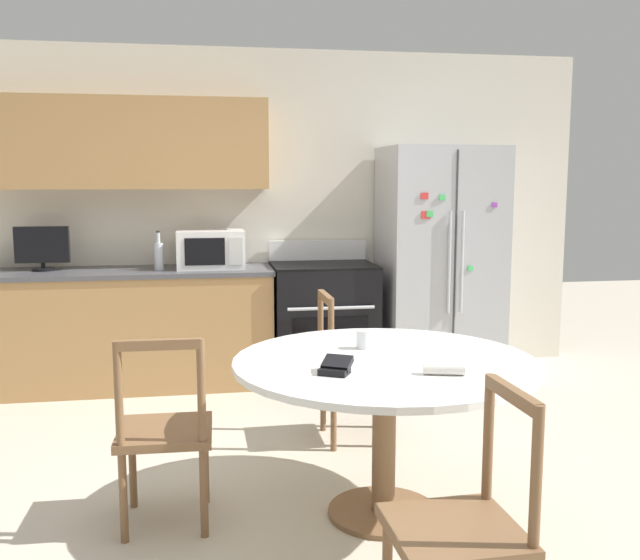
# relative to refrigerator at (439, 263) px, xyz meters

# --- Properties ---
(ground_plane) EXTENTS (14.00, 14.00, 0.00)m
(ground_plane) POSITION_rel_refrigerator_xyz_m (-1.33, -2.23, -0.91)
(ground_plane) COLOR beige
(back_wall) EXTENTS (5.20, 0.44, 2.60)m
(back_wall) POSITION_rel_refrigerator_xyz_m (-1.63, 0.36, 0.53)
(back_wall) COLOR silver
(back_wall) RESTS_ON ground_plane
(kitchen_counter) EXTENTS (2.20, 0.64, 0.90)m
(kitchen_counter) POSITION_rel_refrigerator_xyz_m (-2.44, 0.06, -0.46)
(kitchen_counter) COLOR #AD7F4C
(kitchen_counter) RESTS_ON ground_plane
(refrigerator) EXTENTS (0.90, 0.73, 1.83)m
(refrigerator) POSITION_rel_refrigerator_xyz_m (0.00, 0.00, 0.00)
(refrigerator) COLOR #B2B5BA
(refrigerator) RESTS_ON ground_plane
(oven_range) EXTENTS (0.79, 0.68, 1.08)m
(oven_range) POSITION_rel_refrigerator_xyz_m (-0.93, 0.04, -0.44)
(oven_range) COLOR black
(oven_range) RESTS_ON ground_plane
(microwave) EXTENTS (0.51, 0.37, 0.29)m
(microwave) POSITION_rel_refrigerator_xyz_m (-1.80, 0.08, 0.13)
(microwave) COLOR white
(microwave) RESTS_ON kitchen_counter
(countertop_tv) EXTENTS (0.39, 0.16, 0.33)m
(countertop_tv) POSITION_rel_refrigerator_xyz_m (-3.03, 0.11, 0.16)
(countertop_tv) COLOR black
(countertop_tv) RESTS_ON kitchen_counter
(counter_bottle) EXTENTS (0.07, 0.07, 0.29)m
(counter_bottle) POSITION_rel_refrigerator_xyz_m (-2.19, 0.01, 0.10)
(counter_bottle) COLOR silver
(counter_bottle) RESTS_ON kitchen_counter
(dining_table) EXTENTS (1.40, 1.40, 0.75)m
(dining_table) POSITION_rel_refrigerator_xyz_m (-1.05, -2.32, -0.28)
(dining_table) COLOR white
(dining_table) RESTS_ON ground_plane
(dining_chair_near) EXTENTS (0.43, 0.43, 0.90)m
(dining_chair_near) POSITION_rel_refrigerator_xyz_m (-1.05, -3.33, -0.48)
(dining_chair_near) COLOR brown
(dining_chair_near) RESTS_ON ground_plane
(dining_chair_far) EXTENTS (0.42, 0.42, 0.90)m
(dining_chair_far) POSITION_rel_refrigerator_xyz_m (-1.00, -1.32, -0.48)
(dining_chair_far) COLOR brown
(dining_chair_far) RESTS_ON ground_plane
(dining_chair_left) EXTENTS (0.43, 0.43, 0.90)m
(dining_chair_left) POSITION_rel_refrigerator_xyz_m (-2.06, -2.25, -0.48)
(dining_chair_left) COLOR brown
(dining_chair_left) RESTS_ON ground_plane
(candle_glass) EXTENTS (0.08, 0.08, 0.09)m
(candle_glass) POSITION_rel_refrigerator_xyz_m (-1.10, -2.10, -0.12)
(candle_glass) COLOR silver
(candle_glass) RESTS_ON dining_table
(folded_napkin) EXTENTS (0.18, 0.09, 0.05)m
(folded_napkin) POSITION_rel_refrigerator_xyz_m (-0.88, -2.62, -0.14)
(folded_napkin) COLOR silver
(folded_napkin) RESTS_ON dining_table
(wallet) EXTENTS (0.17, 0.17, 0.07)m
(wallet) POSITION_rel_refrigerator_xyz_m (-1.32, -2.52, -0.13)
(wallet) COLOR black
(wallet) RESTS_ON dining_table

